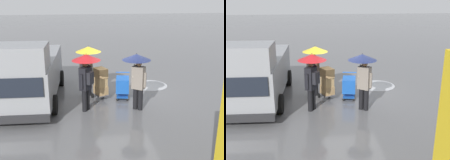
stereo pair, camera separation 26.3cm
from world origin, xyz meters
TOP-DOWN VIEW (x-y plane):
  - ground_plane at (0.00, 0.00)m, footprint 90.00×90.00m
  - slush_patch_under_van at (-1.36, -1.42)m, footprint 1.60×1.60m
  - cargo_van_parked_right at (3.87, -0.12)m, footprint 2.35×5.41m
  - shopping_cart_vendor at (0.23, 0.07)m, footprint 0.69×0.90m
  - hand_dolly_boxes at (1.12, 0.03)m, footprint 0.74×0.84m
  - pedestrian_pink_side at (1.74, 1.06)m, footprint 1.04×1.04m
  - pedestrian_black_side at (1.61, -0.47)m, footprint 1.04×1.04m
  - pedestrian_white_side at (-0.11, 1.22)m, footprint 1.04×1.04m

SIDE VIEW (x-z plane):
  - ground_plane at x=0.00m, z-range 0.00..0.00m
  - slush_patch_under_van at x=-1.36m, z-range 0.00..0.01m
  - shopping_cart_vendor at x=0.23m, z-range 0.06..1.08m
  - hand_dolly_boxes at x=1.12m, z-range 0.08..1.40m
  - cargo_van_parked_right at x=3.87m, z-range -0.12..2.48m
  - pedestrian_pink_side at x=1.74m, z-range 0.50..2.64m
  - pedestrian_black_side at x=1.61m, z-range 0.50..2.64m
  - pedestrian_white_side at x=-0.11m, z-range 0.50..2.64m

